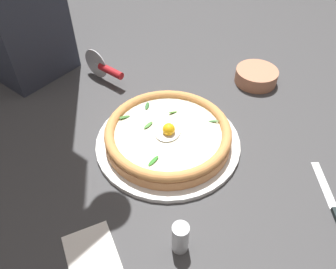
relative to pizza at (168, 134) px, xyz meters
The scene contains 7 objects.
ground_plane 0.06m from the pizza, 141.62° to the right, with size 2.40×2.40×0.03m, color #3C3C3D.
pizza_plate 0.03m from the pizza, ahead, with size 0.35×0.35×0.01m, color white.
pizza is the anchor object (origin of this frame).
side_bowl 0.37m from the pizza, 22.05° to the right, with size 0.12×0.12×0.04m, color #BA7959.
pizza_cutter 0.32m from the pizza, 58.23° to the left, with size 0.05×0.15×0.09m.
folded_napkin 0.33m from the pizza, behind, with size 0.14×0.09×0.01m, color white.
pepper_shaker 0.27m from the pizza, 151.97° to the right, with size 0.03×0.03×0.07m, color silver.
Camera 1 is at (-0.50, -0.20, 0.60)m, focal length 35.84 mm.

